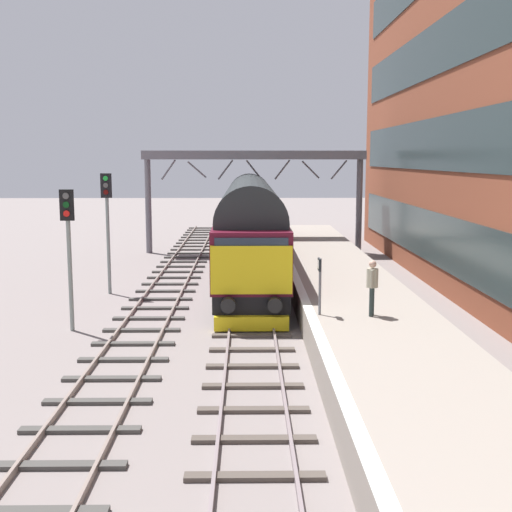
# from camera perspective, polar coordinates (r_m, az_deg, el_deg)

# --- Properties ---
(ground_plane) EXTENTS (140.00, 140.00, 0.00)m
(ground_plane) POSITION_cam_1_polar(r_m,az_deg,el_deg) (23.74, -0.43, -5.08)
(ground_plane) COLOR slate
(ground_plane) RESTS_ON ground
(track_main) EXTENTS (2.50, 60.00, 0.15)m
(track_main) POSITION_cam_1_polar(r_m,az_deg,el_deg) (23.73, -0.43, -4.95)
(track_main) COLOR gray
(track_main) RESTS_ON ground
(track_adjacent_west) EXTENTS (2.50, 60.00, 0.15)m
(track_adjacent_west) POSITION_cam_1_polar(r_m,az_deg,el_deg) (23.98, -9.05, -4.91)
(track_adjacent_west) COLOR gray
(track_adjacent_west) RESTS_ON ground
(station_platform) EXTENTS (4.00, 44.00, 1.01)m
(station_platform) POSITION_cam_1_polar(r_m,az_deg,el_deg) (23.92, 8.24, -3.84)
(station_platform) COLOR gray
(station_platform) RESTS_ON ground
(diesel_locomotive) EXTENTS (2.74, 19.96, 4.68)m
(diesel_locomotive) POSITION_cam_1_polar(r_m,az_deg,el_deg) (30.65, -0.51, 2.72)
(diesel_locomotive) COLOR black
(diesel_locomotive) RESTS_ON ground
(signal_post_near) EXTENTS (0.44, 0.22, 4.61)m
(signal_post_near) POSITION_cam_1_polar(r_m,az_deg,el_deg) (21.78, -16.02, 1.26)
(signal_post_near) COLOR gray
(signal_post_near) RESTS_ON ground
(signal_post_mid) EXTENTS (0.44, 0.22, 4.98)m
(signal_post_mid) POSITION_cam_1_polar(r_m,az_deg,el_deg) (27.46, -12.83, 3.27)
(signal_post_mid) COLOR gray
(signal_post_mid) RESTS_ON ground
(platform_number_sign) EXTENTS (0.10, 0.44, 1.67)m
(platform_number_sign) POSITION_cam_1_polar(r_m,az_deg,el_deg) (19.27, 5.57, -1.83)
(platform_number_sign) COLOR slate
(platform_number_sign) RESTS_ON station_platform
(waiting_passenger) EXTENTS (0.42, 0.49, 1.64)m
(waiting_passenger) POSITION_cam_1_polar(r_m,az_deg,el_deg) (19.38, 10.10, -2.29)
(waiting_passenger) COLOR #283433
(waiting_passenger) RESTS_ON station_platform
(overhead_footbridge) EXTENTS (12.88, 2.00, 6.02)m
(overhead_footbridge) POSITION_cam_1_polar(r_m,az_deg,el_deg) (38.66, -0.18, 8.34)
(overhead_footbridge) COLOR slate
(overhead_footbridge) RESTS_ON ground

